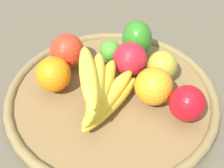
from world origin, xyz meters
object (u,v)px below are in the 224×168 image
at_px(apple_0, 187,103).
at_px(apple_2, 130,59).
at_px(orange_1, 53,74).
at_px(orange_0, 154,86).
at_px(bell_pepper, 137,39).
at_px(apple_1, 162,65).
at_px(apple_3, 67,51).
at_px(banana_bunch, 102,90).
at_px(lime_0, 110,51).

relative_size(apple_0, apple_2, 0.92).
bearing_deg(orange_1, orange_0, 129.29).
distance_m(apple_2, bell_pepper, 0.07).
xyz_separation_m(apple_1, apple_3, (0.13, -0.17, 0.01)).
relative_size(apple_2, bell_pepper, 0.87).
bearing_deg(apple_3, banana_bunch, 81.18).
distance_m(apple_0, apple_3, 0.29).
bearing_deg(orange_1, apple_3, -144.67).
bearing_deg(banana_bunch, lime_0, -136.17).
bearing_deg(apple_1, orange_1, -31.97).
bearing_deg(orange_0, apple_3, -72.36).
relative_size(lime_0, apple_3, 0.63).
bearing_deg(orange_0, apple_1, -150.33).
height_order(banana_bunch, apple_0, banana_bunch).
relative_size(apple_2, apple_3, 0.98).
distance_m(orange_1, bell_pepper, 0.21).
relative_size(orange_0, apple_2, 1.01).
bearing_deg(lime_0, apple_3, -29.65).
distance_m(lime_0, apple_1, 0.13).
distance_m(banana_bunch, apple_0, 0.16).
bearing_deg(orange_1, banana_bunch, 110.96).
relative_size(banana_bunch, bell_pepper, 2.04).
relative_size(orange_1, apple_0, 1.06).
relative_size(apple_1, bell_pepper, 0.75).
height_order(orange_0, apple_2, same).
height_order(orange_0, apple_3, same).
height_order(lime_0, bell_pepper, bell_pepper).
height_order(apple_0, apple_1, apple_0).
relative_size(bell_pepper, apple_3, 1.13).
height_order(orange_0, apple_0, orange_0).
bearing_deg(apple_1, apple_2, -51.92).
xyz_separation_m(orange_0, orange_1, (0.13, -0.16, -0.00)).
distance_m(orange_0, apple_2, 0.09).
bearing_deg(lime_0, bell_pepper, 158.44).
xyz_separation_m(banana_bunch, bell_pepper, (-0.17, -0.08, -0.00)).
bearing_deg(lime_0, apple_2, 91.50).
xyz_separation_m(bell_pepper, apple_3, (0.15, -0.07, -0.00)).
distance_m(banana_bunch, orange_1, 0.12).
relative_size(orange_1, bell_pepper, 0.84).
xyz_separation_m(orange_0, apple_3, (0.07, -0.20, 0.00)).
distance_m(apple_0, lime_0, 0.23).
relative_size(orange_0, apple_3, 0.99).
xyz_separation_m(banana_bunch, apple_3, (-0.02, -0.15, -0.01)).
distance_m(lime_0, apple_3, 0.10).
bearing_deg(orange_0, apple_2, -103.30).
height_order(orange_0, bell_pepper, bell_pepper).
bearing_deg(apple_0, apple_2, -91.51).
bearing_deg(apple_3, bell_pepper, 153.57).
bearing_deg(lime_0, orange_1, -0.98).
bearing_deg(orange_0, apple_0, 104.06).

